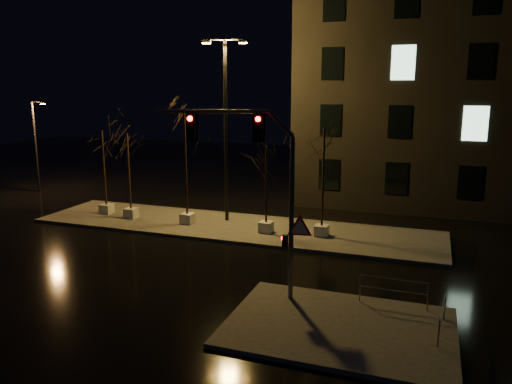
% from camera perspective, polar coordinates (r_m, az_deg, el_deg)
% --- Properties ---
extents(ground, '(90.00, 90.00, 0.00)m').
position_cam_1_polar(ground, '(21.81, -8.75, -8.22)').
color(ground, black).
rests_on(ground, ground).
extents(median, '(22.00, 5.00, 0.15)m').
position_cam_1_polar(median, '(26.95, -2.71, -4.00)').
color(median, '#44423D').
rests_on(median, ground).
extents(sidewalk_corner, '(7.00, 5.00, 0.15)m').
position_cam_1_polar(sidewalk_corner, '(16.41, 9.47, -14.98)').
color(sidewalk_corner, '#44423D').
rests_on(sidewalk_corner, ground).
extents(building, '(25.00, 12.00, 15.00)m').
position_cam_1_polar(building, '(36.21, 26.62, 10.74)').
color(building, black).
rests_on(building, ground).
extents(tree_0, '(1.80, 1.80, 5.01)m').
position_cam_1_polar(tree_0, '(30.09, -17.10, 4.68)').
color(tree_0, beige).
rests_on(tree_0, median).
extents(tree_1, '(1.80, 1.80, 4.92)m').
position_cam_1_polar(tree_1, '(28.69, -14.43, 4.38)').
color(tree_1, beige).
rests_on(tree_1, median).
extents(tree_2, '(1.80, 1.80, 6.17)m').
position_cam_1_polar(tree_2, '(26.74, -8.12, 6.15)').
color(tree_2, beige).
rests_on(tree_2, median).
extents(tree_3, '(1.80, 1.80, 4.59)m').
position_cam_1_polar(tree_3, '(24.95, 1.19, 3.09)').
color(tree_3, beige).
rests_on(tree_3, median).
extents(tree_4, '(1.80, 1.80, 5.55)m').
position_cam_1_polar(tree_4, '(24.41, 7.75, 4.51)').
color(tree_4, beige).
rests_on(tree_4, median).
extents(traffic_signal_mast, '(5.27, 1.29, 6.58)m').
position_cam_1_polar(traffic_signal_mast, '(16.87, 0.52, 1.72)').
color(traffic_signal_mast, '#5C5E64').
rests_on(traffic_signal_mast, sidewalk_corner).
extents(streetlight_main, '(2.42, 0.89, 9.79)m').
position_cam_1_polar(streetlight_main, '(27.15, -3.49, 8.37)').
color(streetlight_main, black).
rests_on(streetlight_main, median).
extents(streetlight_far, '(1.27, 0.23, 6.50)m').
position_cam_1_polar(streetlight_far, '(39.06, -23.81, 5.19)').
color(streetlight_far, black).
rests_on(streetlight_far, ground).
extents(guard_rail_a, '(2.28, 0.08, 0.99)m').
position_cam_1_polar(guard_rail_a, '(17.79, 15.43, -10.53)').
color(guard_rail_a, '#5C5E64').
rests_on(guard_rail_a, sidewalk_corner).
extents(guard_rail_b, '(0.23, 1.89, 0.90)m').
position_cam_1_polar(guard_rail_b, '(16.43, 20.51, -13.04)').
color(guard_rail_b, '#5C5E64').
rests_on(guard_rail_b, sidewalk_corner).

